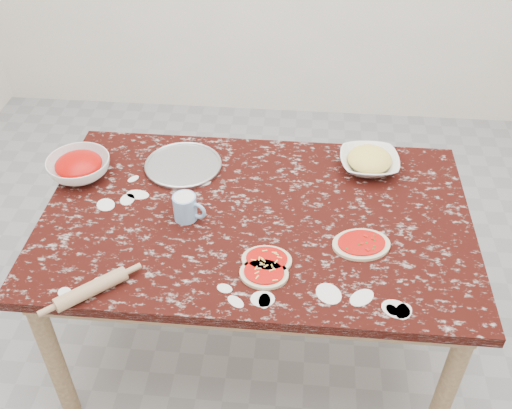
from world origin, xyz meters
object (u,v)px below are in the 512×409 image
object	(u,v)px
rolling_pin	(91,289)
cheese_bowl	(369,163)
pizza_tray	(183,166)
worktable	(256,231)
sauce_bowl	(79,167)
flour_mug	(186,207)

from	to	relation	value
rolling_pin	cheese_bowl	bearing A→B (deg)	39.63
pizza_tray	cheese_bowl	size ratio (longest dim) A/B	1.29
worktable	cheese_bowl	bearing A→B (deg)	37.29
sauce_bowl	rolling_pin	world-z (taller)	sauce_bowl
worktable	rolling_pin	size ratio (longest dim) A/B	6.65
flour_mug	cheese_bowl	bearing A→B (deg)	28.40
worktable	pizza_tray	bearing A→B (deg)	140.30
sauce_bowl	flour_mug	distance (m)	0.52
cheese_bowl	pizza_tray	bearing A→B (deg)	-175.53
worktable	rolling_pin	xyz separation A→B (m)	(-0.49, -0.44, 0.11)
rolling_pin	worktable	bearing A→B (deg)	41.57
cheese_bowl	sauce_bowl	bearing A→B (deg)	-172.50
worktable	cheese_bowl	xyz separation A→B (m)	(0.43, 0.33, 0.11)
pizza_tray	rolling_pin	xyz separation A→B (m)	(-0.17, -0.71, 0.02)
worktable	sauce_bowl	xyz separation A→B (m)	(-0.73, 0.18, 0.12)
sauce_bowl	rolling_pin	distance (m)	0.66
worktable	rolling_pin	distance (m)	0.67
pizza_tray	rolling_pin	size ratio (longest dim) A/B	1.28
pizza_tray	flour_mug	distance (m)	0.32
pizza_tray	flour_mug	world-z (taller)	flour_mug
worktable	flour_mug	bearing A→B (deg)	-170.70
flour_mug	rolling_pin	distance (m)	0.46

